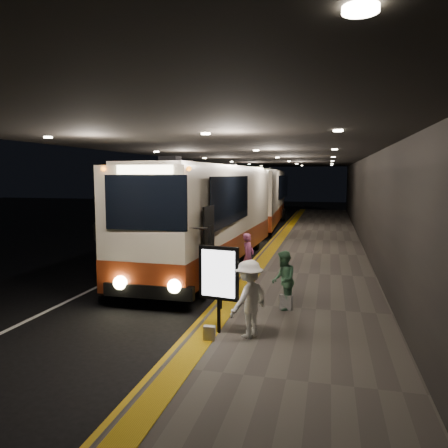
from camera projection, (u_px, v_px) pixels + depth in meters
The scene contains 17 objects.
ground at pixel (172, 276), 15.48m from camera, with size 90.00×90.00×0.00m, color black.
lane_line_white at pixel (173, 250), 20.73m from camera, with size 0.12×50.00×0.01m, color silver.
kerb_stripe_yellow at pixel (259, 254), 19.76m from camera, with size 0.18×50.00×0.01m, color gold.
sidewalk at pixel (313, 255), 19.19m from camera, with size 4.50×50.00×0.15m, color #514C44.
tactile_strip at pixel (270, 251), 19.62m from camera, with size 0.50×50.00×0.01m, color gold.
terminal_wall at pixel (369, 189), 18.34m from camera, with size 0.10×50.00×6.00m, color black.
support_columns at pixel (171, 206), 19.45m from camera, with size 0.80×24.80×4.40m.
canopy at pixel (263, 152), 19.21m from camera, with size 9.00×50.00×0.40m, color black.
coach_main at pixel (209, 220), 17.06m from camera, with size 2.97×12.39×3.84m.
coach_second at pixel (261, 200), 29.99m from camera, with size 3.10×12.29×3.83m.
passenger_boarding at pixel (248, 256), 14.46m from camera, with size 0.55×0.36×1.51m, color #BE5894.
passenger_waiting_green at pixel (283, 280), 11.13m from camera, with size 0.74×0.45×1.51m, color #3C6D4C.
passenger_waiting_white at pixel (249, 299), 9.23m from camera, with size 1.07×0.50×1.65m, color white.
bag_polka at pixel (286, 302), 11.14m from camera, with size 0.32×0.14×0.38m, color black.
bag_plain at pixel (209, 333), 9.09m from camera, with size 0.24×0.14×0.30m, color #B2ADA7.
info_sign at pixel (219, 275), 9.39m from camera, with size 0.91×0.25×1.91m.
stanchion_post at pixel (221, 287), 11.13m from camera, with size 0.05×0.05×1.17m, color black.
Camera 1 is at (5.38, -14.31, 3.58)m, focal length 35.00 mm.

